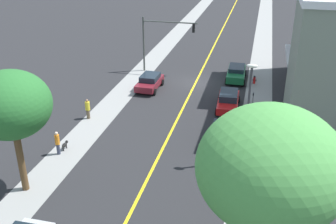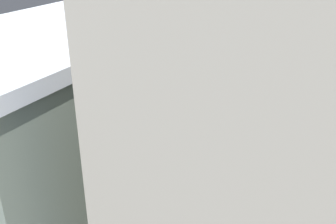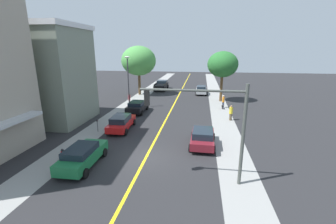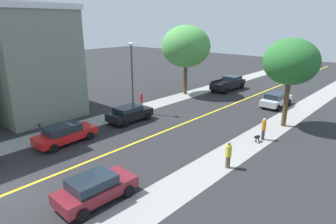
{
  "view_description": "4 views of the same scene",
  "coord_description": "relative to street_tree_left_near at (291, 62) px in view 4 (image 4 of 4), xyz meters",
  "views": [
    {
      "loc": [
        -6.21,
        37.95,
        14.54
      ],
      "look_at": [
        0.12,
        11.76,
        1.96
      ],
      "focal_mm": 41.92,
      "sensor_mm": 36.0,
      "label": 1
    },
    {
      "loc": [
        -24.04,
        -3.38,
        13.82
      ],
      "look_at": [
        -0.21,
        9.53,
        1.05
      ],
      "focal_mm": 42.01,
      "sensor_mm": 36.0,
      "label": 2
    },
    {
      "loc": [
        3.89,
        -15.18,
        7.78
      ],
      "look_at": [
        0.35,
        8.94,
        1.13
      ],
      "focal_mm": 24.32,
      "sensor_mm": 36.0,
      "label": 3
    },
    {
      "loc": [
        15.71,
        -4.53,
        8.94
      ],
      "look_at": [
        0.5,
        12.46,
        1.84
      ],
      "focal_mm": 31.27,
      "sensor_mm": 36.0,
      "label": 4
    }
  ],
  "objects": [
    {
      "name": "silver_sedan_right_curb",
      "position": [
        -3.06,
        5.67,
        -4.88
      ],
      "size": [
        2.0,
        4.69,
        1.5
      ],
      "rotation": [
        0.0,
        0.0,
        1.57
      ],
      "color": "#B7BABF",
      "rests_on": "ground"
    },
    {
      "name": "street_tree_left_near",
      "position": [
        0.0,
        0.0,
        0.0
      ],
      "size": [
        4.58,
        4.58,
        7.64
      ],
      "color": "brown",
      "rests_on": "ground"
    },
    {
      "name": "road_centerline_stripe",
      "position": [
        -6.99,
        -20.66,
        -5.66
      ],
      "size": [
        0.2,
        126.0,
        0.0
      ],
      "primitive_type": "cube",
      "color": "yellow",
      "rests_on": "ground"
    },
    {
      "name": "black_sedan_left_curb",
      "position": [
        -11.14,
        -8.36,
        -4.88
      ],
      "size": [
        2.16,
        4.3,
        1.46
      ],
      "rotation": [
        0.0,
        0.0,
        1.56
      ],
      "color": "black",
      "rests_on": "ground"
    },
    {
      "name": "street_tree_right_corner",
      "position": [
        -14.06,
        3.57,
        0.29
      ],
      "size": [
        5.99,
        5.99,
        8.52
      ],
      "color": "brown",
      "rests_on": "ground"
    },
    {
      "name": "parking_meter",
      "position": [
        -13.02,
        -15.93,
        -4.79
      ],
      "size": [
        0.12,
        0.18,
        1.32
      ],
      "color": "#4C4C51",
      "rests_on": "ground"
    },
    {
      "name": "street_lamp",
      "position": [
        -12.83,
        -6.39,
        -1.38
      ],
      "size": [
        0.7,
        0.36,
        7.01
      ],
      "color": "#38383D",
      "rests_on": "ground"
    },
    {
      "name": "black_pickup_truck",
      "position": [
        -11.06,
        9.19,
        -4.75
      ],
      "size": [
        2.38,
        5.83,
        1.8
      ],
      "rotation": [
        0.0,
        0.0,
        1.57
      ],
      "color": "black",
      "rests_on": "ground"
    },
    {
      "name": "ground_plane",
      "position": [
        -6.99,
        -20.66,
        -5.66
      ],
      "size": [
        140.0,
        140.0,
        0.0
      ],
      "primitive_type": "plane",
      "color": "#262628"
    },
    {
      "name": "red_sedan_left_curb",
      "position": [
        -10.9,
        -15.01,
        -4.88
      ],
      "size": [
        2.11,
        4.71,
        1.49
      ],
      "rotation": [
        0.0,
        0.0,
        1.61
      ],
      "color": "red",
      "rests_on": "ground"
    },
    {
      "name": "brick_apartment_block",
      "position": [
        -20.93,
        -13.2,
        -0.44
      ],
      "size": [
        10.77,
        7.38,
        10.42
      ],
      "rotation": [
        0.0,
        0.0,
        -1.57
      ],
      "color": "gray",
      "rests_on": "ground"
    },
    {
      "name": "maroon_sedan_right_curb",
      "position": [
        -2.82,
        -17.9,
        -4.9
      ],
      "size": [
        2.17,
        4.21,
        1.46
      ],
      "rotation": [
        0.0,
        0.0,
        1.54
      ],
      "color": "maroon",
      "rests_on": "ground"
    },
    {
      "name": "pedestrian_yellow_shirt",
      "position": [
        0.36,
        -10.15,
        -4.75
      ],
      "size": [
        0.4,
        0.4,
        1.75
      ],
      "rotation": [
        0.0,
        0.0,
        1.08
      ],
      "color": "brown",
      "rests_on": "ground"
    },
    {
      "name": "pedestrian_orange_shirt",
      "position": [
        0.02,
        -4.26,
        -4.72
      ],
      "size": [
        0.33,
        0.33,
        1.78
      ],
      "rotation": [
        0.0,
        0.0,
        0.34
      ],
      "color": "#33384C",
      "rests_on": "ground"
    },
    {
      "name": "pedestrian_red_shirt",
      "position": [
        -13.33,
        -4.78,
        -4.72
      ],
      "size": [
        0.32,
        0.32,
        1.76
      ],
      "rotation": [
        0.0,
        0.0,
        0.85
      ],
      "color": "brown",
      "rests_on": "ground"
    },
    {
      "name": "small_dog",
      "position": [
        -0.12,
        -4.98,
        -5.29
      ],
      "size": [
        0.29,
        0.76,
        0.57
      ],
      "rotation": [
        0.0,
        0.0,
        4.68
      ],
      "color": "black",
      "rests_on": "ground"
    }
  ]
}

